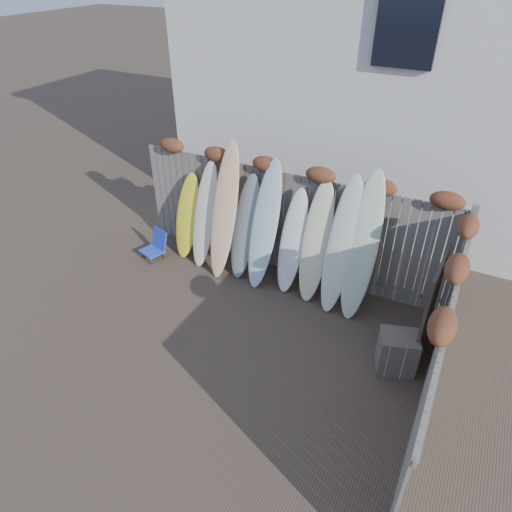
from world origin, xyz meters
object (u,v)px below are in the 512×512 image
at_px(wooden_crate, 397,352).
at_px(lattice_panel, 430,309).
at_px(surfboard_0, 187,216).
at_px(beach_chair, 156,245).

xyz_separation_m(wooden_crate, lattice_panel, (0.26, 0.55, 0.52)).
height_order(wooden_crate, lattice_panel, lattice_panel).
distance_m(wooden_crate, surfboard_0, 4.67).
relative_size(beach_chair, surfboard_0, 0.33).
bearing_deg(wooden_crate, surfboard_0, 164.76).
bearing_deg(surfboard_0, beach_chair, -133.99).
distance_m(wooden_crate, lattice_panel, 0.80).
xyz_separation_m(beach_chair, surfboard_0, (0.52, 0.44, 0.57)).
xyz_separation_m(beach_chair, lattice_panel, (5.25, -0.23, 0.57)).
relative_size(beach_chair, wooden_crate, 0.91).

